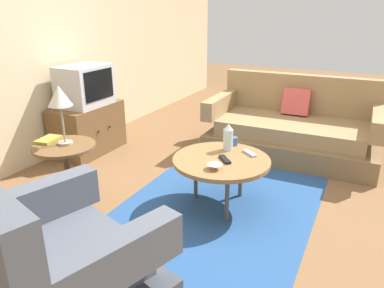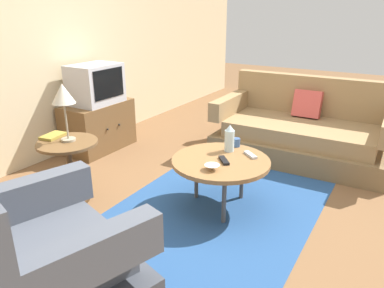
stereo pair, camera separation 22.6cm
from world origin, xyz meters
TOP-DOWN VIEW (x-y plane):
  - ground_plane at (0.00, 0.00)m, footprint 16.00×16.00m
  - back_wall at (0.00, 2.21)m, footprint 9.00×0.12m
  - area_rug at (-0.04, -0.03)m, footprint 2.26×1.59m
  - armchair at (-1.59, 0.28)m, footprint 1.08×1.14m
  - couch at (1.49, -0.31)m, footprint 1.01×1.90m
  - coffee_table at (-0.04, -0.03)m, footprint 0.83×0.83m
  - side_table at (-0.62, 1.15)m, footprint 0.51×0.51m
  - tv_stand at (0.46, 1.88)m, footprint 0.84×0.49m
  - television at (0.46, 1.86)m, footprint 0.57×0.42m
  - table_lamp at (-0.59, 1.16)m, footprint 0.19×0.19m
  - vase at (0.18, -0.00)m, footprint 0.09×0.09m
  - mug at (0.32, -0.01)m, footprint 0.11×0.07m
  - bowl at (-0.26, -0.06)m, footprint 0.12×0.12m
  - tv_remote_dark at (-0.06, -0.07)m, footprint 0.16×0.15m
  - tv_remote_silver at (0.16, -0.21)m, footprint 0.14×0.15m
  - book at (-0.60, 1.35)m, footprint 0.23×0.17m

SIDE VIEW (x-z plane):
  - ground_plane at x=0.00m, z-range 0.00..0.00m
  - area_rug at x=-0.04m, z-range 0.00..0.00m
  - couch at x=1.49m, z-range -0.16..0.73m
  - tv_stand at x=0.46m, z-range 0.00..0.57m
  - armchair at x=-1.59m, z-range -0.15..0.79m
  - side_table at x=-0.62m, z-range 0.13..0.69m
  - coffee_table at x=-0.04m, z-range 0.19..0.63m
  - tv_remote_dark at x=-0.06m, z-range 0.44..0.46m
  - tv_remote_silver at x=0.16m, z-range 0.44..0.46m
  - bowl at x=-0.26m, z-range 0.44..0.49m
  - mug at x=0.32m, z-range 0.44..0.52m
  - vase at x=0.18m, z-range 0.44..0.68m
  - book at x=-0.60m, z-range 0.56..0.59m
  - television at x=0.46m, z-range 0.58..1.03m
  - table_lamp at x=-0.59m, z-range 0.71..1.20m
  - back_wall at x=0.00m, z-range 0.00..2.70m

